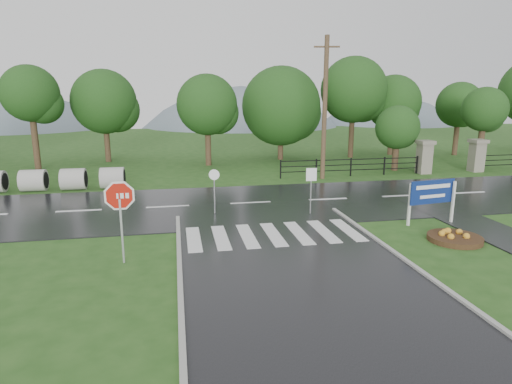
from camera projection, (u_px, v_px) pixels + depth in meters
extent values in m
plane|color=#254D19|center=(315.00, 294.00, 11.46)|extent=(120.00, 120.00, 0.00)
cube|color=black|center=(251.00, 204.00, 21.04)|extent=(90.00, 8.00, 0.04)
cube|color=black|center=(489.00, 231.00, 16.83)|extent=(2.20, 11.00, 0.04)
cube|color=silver|center=(194.00, 239.00, 15.69)|extent=(0.50, 2.80, 0.02)
cube|color=silver|center=(221.00, 237.00, 15.87)|extent=(0.50, 2.80, 0.02)
cube|color=silver|center=(247.00, 236.00, 16.05)|extent=(0.50, 2.80, 0.02)
cube|color=silver|center=(273.00, 234.00, 16.23)|extent=(0.50, 2.80, 0.02)
cube|color=silver|center=(299.00, 233.00, 16.42)|extent=(0.50, 2.80, 0.02)
cube|color=silver|center=(323.00, 231.00, 16.60)|extent=(0.50, 2.80, 0.02)
cube|color=silver|center=(348.00, 230.00, 16.78)|extent=(0.50, 2.80, 0.02)
cube|color=gray|center=(424.00, 159.00, 28.92)|extent=(0.80, 0.80, 2.00)
cube|color=#6B6659|center=(426.00, 142.00, 28.67)|extent=(1.00, 1.00, 0.24)
cube|color=gray|center=(477.00, 157.00, 29.64)|extent=(0.80, 0.80, 2.00)
cube|color=#6B6659|center=(478.00, 141.00, 29.39)|extent=(1.00, 1.00, 0.24)
cube|color=black|center=(351.00, 170.00, 28.10)|extent=(9.50, 0.05, 0.05)
cube|color=black|center=(351.00, 165.00, 28.02)|extent=(9.50, 0.05, 0.05)
cube|color=black|center=(351.00, 159.00, 27.94)|extent=(9.50, 0.05, 0.05)
cube|color=black|center=(281.00, 169.00, 27.20)|extent=(0.08, 0.08, 1.20)
cube|color=black|center=(417.00, 165.00, 28.91)|extent=(0.08, 0.08, 1.20)
cube|color=black|center=(482.00, 163.00, 29.82)|extent=(0.08, 0.08, 1.20)
sphere|color=slate|center=(30.00, 214.00, 71.87)|extent=(40.00, 40.00, 40.00)
sphere|color=slate|center=(242.00, 219.00, 79.02)|extent=(48.00, 48.00, 48.00)
sphere|color=slate|center=(384.00, 191.00, 83.12)|extent=(36.00, 36.00, 36.00)
cylinder|color=#9E9B93|center=(34.00, 180.00, 23.65)|extent=(1.30, 1.20, 1.20)
cylinder|color=#9E9B93|center=(74.00, 179.00, 24.03)|extent=(1.30, 1.20, 1.20)
cylinder|color=#9E9B93|center=(113.00, 178.00, 24.41)|extent=(1.30, 1.20, 1.20)
cube|color=#939399|center=(122.00, 231.00, 13.39)|extent=(0.06, 0.06, 2.09)
cylinder|color=white|center=(119.00, 196.00, 13.15)|extent=(1.25, 0.11, 1.26)
cylinder|color=#B5170C|center=(119.00, 196.00, 13.13)|extent=(1.09, 0.11, 1.09)
cube|color=silver|center=(410.00, 205.00, 17.30)|extent=(0.10, 0.10, 1.78)
cube|color=silver|center=(453.00, 202.00, 17.66)|extent=(0.10, 0.10, 1.78)
cube|color=navy|center=(433.00, 192.00, 17.37)|extent=(2.12, 0.38, 0.98)
cube|color=white|center=(434.00, 187.00, 17.29)|extent=(1.67, 0.27, 0.16)
cube|color=white|center=(433.00, 196.00, 17.38)|extent=(1.23, 0.20, 0.13)
cylinder|color=#332111|center=(455.00, 238.00, 15.63)|extent=(1.93, 1.93, 0.19)
cube|color=#939399|center=(311.00, 193.00, 18.89)|extent=(0.04, 0.04, 1.98)
cube|color=white|center=(311.00, 175.00, 18.69)|extent=(0.47, 0.06, 0.57)
cylinder|color=#939399|center=(214.00, 193.00, 19.01)|extent=(0.06, 0.06, 1.89)
cylinder|color=white|center=(214.00, 175.00, 18.80)|extent=(0.47, 0.11, 0.47)
cylinder|color=#473523|center=(325.00, 109.00, 26.36)|extent=(0.29, 0.29, 8.71)
cube|color=brown|center=(327.00, 47.00, 25.54)|extent=(1.53, 0.43, 0.10)
cylinder|color=#3D2B1C|center=(396.00, 153.00, 30.06)|extent=(0.43, 0.43, 2.52)
sphere|color=#163C12|center=(397.00, 127.00, 29.67)|extent=(3.02, 3.02, 3.02)
cylinder|color=#3D2B1C|center=(481.00, 144.00, 31.16)|extent=(0.48, 0.48, 3.52)
sphere|color=#163C12|center=(485.00, 109.00, 30.61)|extent=(3.15, 3.15, 3.15)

